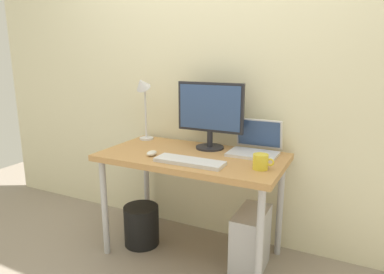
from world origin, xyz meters
TOP-DOWN VIEW (x-y plane):
  - ground_plane at (0.00, 0.00)m, footprint 6.00×6.00m
  - back_wall at (0.00, 0.39)m, footprint 4.40×0.04m
  - desk at (0.00, 0.00)m, footprint 1.23×0.65m
  - monitor at (0.05, 0.19)m, footprint 0.49×0.20m
  - laptop at (0.37, 0.21)m, footprint 0.32×0.27m
  - desk_lamp at (-0.51, 0.19)m, footprint 0.11×0.16m
  - keyboard at (0.07, -0.19)m, footprint 0.44×0.14m
  - mouse at (-0.23, -0.15)m, footprint 0.06×0.09m
  - coffee_mug at (0.50, -0.10)m, footprint 0.12×0.09m
  - computer_tower at (0.43, -0.02)m, footprint 0.18×0.36m
  - wastebasket at (-0.40, -0.05)m, footprint 0.26×0.26m

SIDE VIEW (x-z plane):
  - ground_plane at x=0.00m, z-range 0.00..0.00m
  - wastebasket at x=-0.40m, z-range 0.00..0.30m
  - computer_tower at x=0.43m, z-range 0.00..0.42m
  - desk at x=0.00m, z-range 0.30..1.04m
  - keyboard at x=0.07m, z-range 0.74..0.77m
  - mouse at x=-0.23m, z-range 0.74..0.78m
  - coffee_mug at x=0.50m, z-range 0.74..0.83m
  - laptop at x=0.37m, z-range 0.69..0.91m
  - monitor at x=0.05m, z-range 0.77..1.24m
  - desk_lamp at x=-0.51m, z-range 0.85..1.36m
  - back_wall at x=0.00m, z-range 0.00..2.60m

